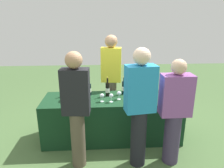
# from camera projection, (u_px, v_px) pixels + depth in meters

# --- Properties ---
(ground_plane) EXTENTS (12.00, 12.00, 0.00)m
(ground_plane) POSITION_uv_depth(u_px,v_px,m) (112.00, 137.00, 3.73)
(ground_plane) COLOR #476638
(tasting_table) EXTENTS (2.32, 0.74, 0.74)m
(tasting_table) POSITION_uv_depth(u_px,v_px,m) (112.00, 118.00, 3.62)
(tasting_table) COLOR #14381E
(tasting_table) RESTS_ON ground_plane
(wine_bottle_0) EXTENTS (0.08, 0.08, 0.31)m
(wine_bottle_0) POSITION_uv_depth(u_px,v_px,m) (69.00, 90.00, 3.58)
(wine_bottle_0) COLOR black
(wine_bottle_0) RESTS_ON tasting_table
(wine_bottle_1) EXTENTS (0.08, 0.08, 0.31)m
(wine_bottle_1) POSITION_uv_depth(u_px,v_px,m) (74.00, 89.00, 3.59)
(wine_bottle_1) COLOR black
(wine_bottle_1) RESTS_ON tasting_table
(wine_bottle_2) EXTENTS (0.08, 0.08, 0.30)m
(wine_bottle_2) POSITION_uv_depth(u_px,v_px,m) (89.00, 89.00, 3.61)
(wine_bottle_2) COLOR black
(wine_bottle_2) RESTS_ON tasting_table
(wine_bottle_3) EXTENTS (0.07, 0.07, 0.34)m
(wine_bottle_3) POSITION_uv_depth(u_px,v_px,m) (108.00, 89.00, 3.56)
(wine_bottle_3) COLOR black
(wine_bottle_3) RESTS_ON tasting_table
(wine_bottle_4) EXTENTS (0.07, 0.07, 0.32)m
(wine_bottle_4) POSITION_uv_depth(u_px,v_px,m) (124.00, 88.00, 3.66)
(wine_bottle_4) COLOR black
(wine_bottle_4) RESTS_ON tasting_table
(wine_glass_0) EXTENTS (0.07, 0.07, 0.14)m
(wine_glass_0) POSITION_uv_depth(u_px,v_px,m) (102.00, 96.00, 3.33)
(wine_glass_0) COLOR silver
(wine_glass_0) RESTS_ON tasting_table
(wine_glass_1) EXTENTS (0.07, 0.07, 0.14)m
(wine_glass_1) POSITION_uv_depth(u_px,v_px,m) (111.00, 96.00, 3.31)
(wine_glass_1) COLOR silver
(wine_glass_1) RESTS_ON tasting_table
(wine_glass_2) EXTENTS (0.07, 0.07, 0.15)m
(wine_glass_2) POSITION_uv_depth(u_px,v_px,m) (119.00, 94.00, 3.42)
(wine_glass_2) COLOR silver
(wine_glass_2) RESTS_ON tasting_table
(ice_bucket) EXTENTS (0.21, 0.21, 0.21)m
(ice_bucket) POSITION_uv_depth(u_px,v_px,m) (73.00, 93.00, 3.43)
(ice_bucket) COLOR silver
(ice_bucket) RESTS_ON tasting_table
(server_pouring) EXTENTS (0.40, 0.25, 1.75)m
(server_pouring) POSITION_uv_depth(u_px,v_px,m) (111.00, 76.00, 4.00)
(server_pouring) COLOR brown
(server_pouring) RESTS_ON ground_plane
(guest_0) EXTENTS (0.37, 0.22, 1.65)m
(guest_0) POSITION_uv_depth(u_px,v_px,m) (76.00, 107.00, 2.76)
(guest_0) COLOR brown
(guest_0) RESTS_ON ground_plane
(guest_1) EXTENTS (0.42, 0.27, 1.70)m
(guest_1) POSITION_uv_depth(u_px,v_px,m) (140.00, 105.00, 2.77)
(guest_1) COLOR black
(guest_1) RESTS_ON ground_plane
(guest_2) EXTENTS (0.42, 0.23, 1.54)m
(guest_2) POSITION_uv_depth(u_px,v_px,m) (174.00, 110.00, 2.85)
(guest_2) COLOR #3F3351
(guest_2) RESTS_ON ground_plane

